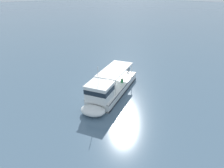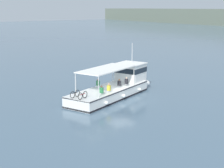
% 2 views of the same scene
% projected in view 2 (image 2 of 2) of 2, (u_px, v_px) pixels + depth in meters
% --- Properties ---
extents(ground_plane, '(400.00, 400.00, 0.00)m').
position_uv_depth(ground_plane, '(121.00, 99.00, 34.92)').
color(ground_plane, slate).
extents(ferry_main, '(7.95, 12.87, 5.32)m').
position_uv_depth(ferry_main, '(117.00, 86.00, 36.44)').
color(ferry_main, white).
rests_on(ferry_main, ground).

